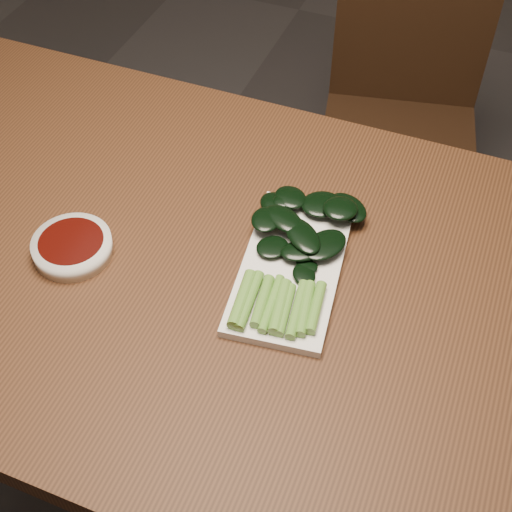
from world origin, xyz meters
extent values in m
plane|color=#322F2F|center=(0.00, 0.00, 0.00)|extent=(6.00, 6.00, 0.00)
cube|color=#422413|center=(0.00, 0.00, 0.73)|extent=(1.40, 0.80, 0.04)
cylinder|color=#422413|center=(-0.64, 0.34, 0.35)|extent=(0.05, 0.05, 0.71)
cube|color=black|center=(0.12, 0.77, 0.43)|extent=(0.44, 0.44, 0.04)
cylinder|color=black|center=(0.00, 0.58, 0.21)|extent=(0.04, 0.04, 0.41)
cylinder|color=black|center=(0.30, 0.65, 0.21)|extent=(0.04, 0.04, 0.41)
cylinder|color=black|center=(-0.07, 0.89, 0.21)|extent=(0.04, 0.04, 0.41)
cylinder|color=black|center=(0.24, 0.95, 0.21)|extent=(0.04, 0.04, 0.41)
cube|color=black|center=(0.08, 0.93, 0.67)|extent=(0.37, 0.11, 0.44)
cylinder|color=white|center=(-0.22, -0.06, 0.76)|extent=(0.12, 0.12, 0.03)
cylinder|color=#3B0905|center=(-0.22, -0.06, 0.78)|extent=(0.10, 0.10, 0.00)
cube|color=white|center=(0.09, 0.03, 0.76)|extent=(0.18, 0.30, 0.01)
cylinder|color=#5F9634|center=(0.05, -0.07, 0.77)|extent=(0.03, 0.10, 0.02)
cylinder|color=#5F9634|center=(0.06, -0.06, 0.77)|extent=(0.03, 0.10, 0.02)
cylinder|color=#5F9634|center=(0.08, -0.06, 0.77)|extent=(0.03, 0.09, 0.02)
cylinder|color=#5F9634|center=(0.09, -0.06, 0.77)|extent=(0.02, 0.10, 0.01)
cylinder|color=#5F9634|center=(0.11, -0.06, 0.77)|extent=(0.03, 0.09, 0.02)
cylinder|color=#5F9634|center=(0.12, -0.06, 0.77)|extent=(0.03, 0.09, 0.01)
cylinder|color=#5F9634|center=(0.13, -0.05, 0.77)|extent=(0.03, 0.10, 0.01)
cylinder|color=#5F9634|center=(0.14, -0.05, 0.77)|extent=(0.03, 0.09, 0.02)
cylinder|color=#5F9634|center=(0.16, -0.04, 0.77)|extent=(0.03, 0.09, 0.02)
ellipsoid|color=black|center=(0.10, 0.07, 0.78)|extent=(0.09, 0.09, 0.01)
ellipsoid|color=black|center=(0.10, 0.16, 0.78)|extent=(0.04, 0.04, 0.01)
ellipsoid|color=black|center=(0.10, 0.05, 0.78)|extent=(0.08, 0.07, 0.01)
ellipsoid|color=black|center=(0.04, 0.14, 0.78)|extent=(0.05, 0.06, 0.01)
ellipsoid|color=black|center=(0.03, 0.08, 0.78)|extent=(0.05, 0.06, 0.01)
ellipsoid|color=black|center=(0.06, 0.09, 0.79)|extent=(0.08, 0.07, 0.01)
ellipsoid|color=black|center=(0.10, 0.15, 0.78)|extent=(0.09, 0.09, 0.01)
ellipsoid|color=black|center=(0.14, 0.16, 0.77)|extent=(0.09, 0.08, 0.01)
ellipsoid|color=black|center=(0.13, 0.14, 0.79)|extent=(0.07, 0.07, 0.01)
ellipsoid|color=black|center=(0.13, 0.07, 0.78)|extent=(0.08, 0.09, 0.01)
ellipsoid|color=black|center=(0.06, 0.04, 0.77)|extent=(0.07, 0.07, 0.01)
ellipsoid|color=black|center=(0.05, 0.15, 0.78)|extent=(0.07, 0.07, 0.01)
ellipsoid|color=black|center=(0.03, 0.13, 0.77)|extent=(0.08, 0.07, 0.01)
ellipsoid|color=black|center=(0.12, 0.01, 0.77)|extent=(0.05, 0.05, 0.01)
ellipsoid|color=black|center=(0.06, 0.04, 0.77)|extent=(0.05, 0.05, 0.01)
ellipsoid|color=black|center=(0.12, 0.02, 0.77)|extent=(0.04, 0.04, 0.01)
ellipsoid|color=black|center=(0.11, 0.03, 0.77)|extent=(0.04, 0.04, 0.01)
camera|label=1|loc=(0.30, -0.63, 1.56)|focal=50.00mm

